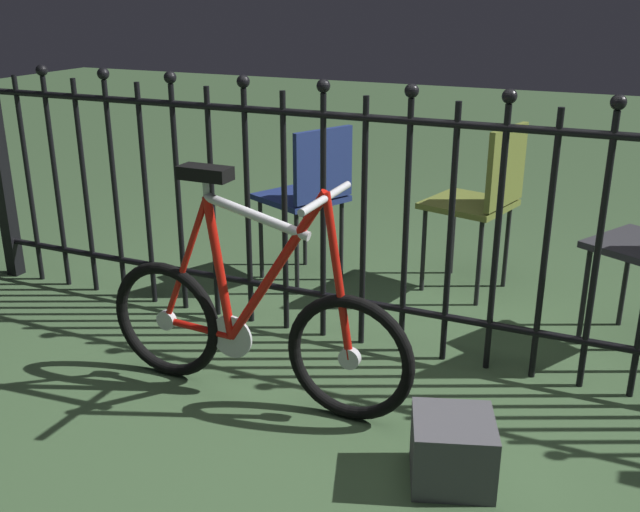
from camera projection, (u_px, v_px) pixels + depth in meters
ground_plane at (347, 410)px, 2.81m from camera, size 20.00×20.00×0.00m
iron_fence at (382, 215)px, 3.11m from camera, size 4.61×0.07×1.23m
bicycle at (252, 324)px, 2.82m from camera, size 1.31×0.40×0.92m
chair_navy at (310, 189)px, 3.86m from camera, size 0.52×0.52×0.87m
chair_olive at (484, 193)px, 3.73m from camera, size 0.49×0.49×0.90m
display_crate at (452, 450)px, 2.38m from camera, size 0.34×0.34×0.22m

